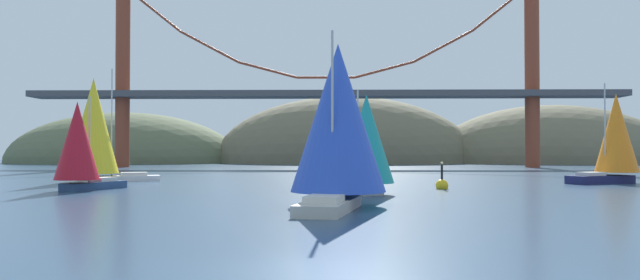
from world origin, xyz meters
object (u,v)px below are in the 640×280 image
sailboat_orange_sail (615,137)px  sailboat_crimson_sail (79,145)px  sailboat_teal_sail (366,142)px  sailboat_blue_spinnaker (338,121)px  channel_buoy (442,185)px  sailboat_yellow_sail (95,128)px

sailboat_orange_sail → sailboat_crimson_sail: sailboat_orange_sail is taller
sailboat_teal_sail → sailboat_blue_spinnaker: size_ratio=0.79×
sailboat_orange_sail → sailboat_blue_spinnaker: sailboat_orange_sail is taller
sailboat_orange_sail → sailboat_teal_sail: bearing=-149.7°
sailboat_orange_sail → channel_buoy: 22.12m
sailboat_crimson_sail → sailboat_teal_sail: (23.68, -3.64, 0.16)m
sailboat_yellow_sail → sailboat_blue_spinnaker: 36.86m
sailboat_yellow_sail → sailboat_teal_sail: bearing=-31.2°
sailboat_crimson_sail → sailboat_blue_spinnaker: (21.44, -12.93, 1.28)m
sailboat_blue_spinnaker → sailboat_teal_sail: bearing=76.4°
sailboat_orange_sail → sailboat_teal_sail: sailboat_orange_sail is taller
sailboat_crimson_sail → sailboat_teal_sail: size_ratio=0.99×
sailboat_orange_sail → channel_buoy: sailboat_orange_sail is taller
sailboat_crimson_sail → sailboat_teal_sail: 23.96m
sailboat_orange_sail → channel_buoy: bearing=-154.9°
sailboat_crimson_sail → sailboat_teal_sail: sailboat_teal_sail is taller
sailboat_yellow_sail → sailboat_orange_sail: bearing=-1.4°
sailboat_yellow_sail → sailboat_blue_spinnaker: (25.81, -26.31, -0.64)m
sailboat_teal_sail → channel_buoy: (7.07, 6.46, -3.66)m
sailboat_yellow_sail → sailboat_crimson_sail: 14.21m
sailboat_yellow_sail → sailboat_teal_sail: size_ratio=1.51×
sailboat_teal_sail → sailboat_blue_spinnaker: bearing=-103.6°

